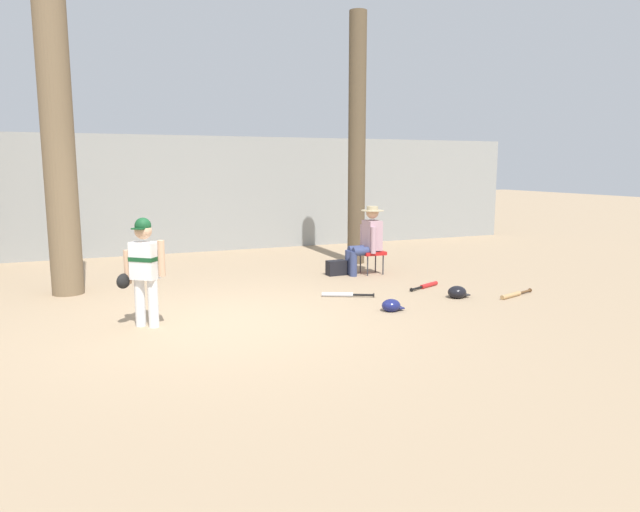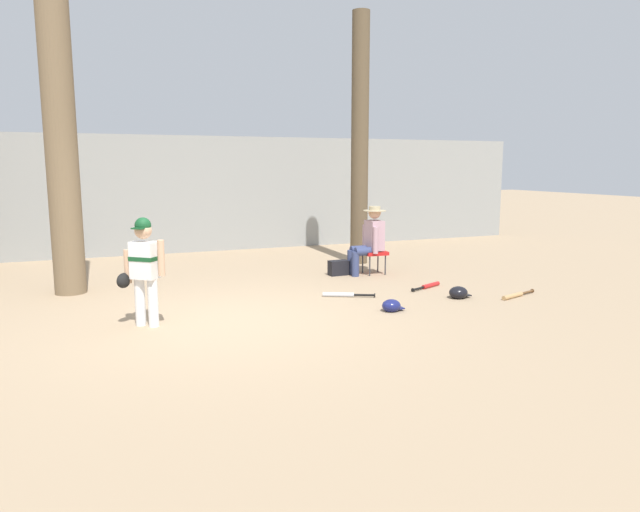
% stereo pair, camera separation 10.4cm
% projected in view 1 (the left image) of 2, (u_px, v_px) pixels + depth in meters
% --- Properties ---
extents(ground_plane, '(60.00, 60.00, 0.00)m').
position_uv_depth(ground_plane, '(228.00, 322.00, 7.08)').
color(ground_plane, '#9E8466').
extents(concrete_back_wall, '(18.00, 0.36, 2.54)m').
position_uv_depth(concrete_back_wall, '(157.00, 195.00, 12.45)').
color(concrete_back_wall, gray).
rests_on(concrete_back_wall, ground).
extents(tree_near_player, '(0.68, 0.68, 5.03)m').
position_uv_depth(tree_near_player, '(58.00, 146.00, 8.29)').
color(tree_near_player, brown).
rests_on(tree_near_player, ground).
extents(tree_behind_spectator, '(0.46, 0.46, 4.84)m').
position_uv_depth(tree_behind_spectator, '(357.00, 150.00, 11.05)').
color(tree_behind_spectator, brown).
rests_on(tree_behind_spectator, ground).
extents(young_ballplayer, '(0.59, 0.42, 1.31)m').
position_uv_depth(young_ballplayer, '(143.00, 265.00, 6.76)').
color(young_ballplayer, white).
rests_on(young_ballplayer, ground).
extents(folding_stool, '(0.41, 0.41, 0.41)m').
position_uv_depth(folding_stool, '(372.00, 253.00, 10.17)').
color(folding_stool, red).
rests_on(folding_stool, ground).
extents(seated_spectator, '(0.67, 0.53, 1.20)m').
position_uv_depth(seated_spectator, '(367.00, 238.00, 10.09)').
color(seated_spectator, navy).
rests_on(seated_spectator, ground).
extents(handbag_beside_stool, '(0.35, 0.20, 0.26)m').
position_uv_depth(handbag_beside_stool, '(336.00, 268.00, 10.08)').
color(handbag_beside_stool, black).
rests_on(handbag_beside_stool, ground).
extents(bat_red_barrel, '(0.67, 0.35, 0.07)m').
position_uv_depth(bat_red_barrel, '(427.00, 285.00, 9.07)').
color(bat_red_barrel, red).
rests_on(bat_red_barrel, ground).
extents(bat_wood_tan, '(0.76, 0.30, 0.07)m').
position_uv_depth(bat_wood_tan, '(513.00, 295.00, 8.42)').
color(bat_wood_tan, tan).
rests_on(bat_wood_tan, ground).
extents(bat_aluminum_silver, '(0.71, 0.40, 0.07)m').
position_uv_depth(bat_aluminum_silver, '(342.00, 295.00, 8.42)').
color(bat_aluminum_silver, '#B7BCC6').
rests_on(bat_aluminum_silver, ground).
extents(batting_helmet_navy, '(0.30, 0.23, 0.17)m').
position_uv_depth(batting_helmet_navy, '(391.00, 306.00, 7.60)').
color(batting_helmet_navy, navy).
rests_on(batting_helmet_navy, ground).
extents(batting_helmet_black, '(0.32, 0.25, 0.19)m').
position_uv_depth(batting_helmet_black, '(457.00, 292.00, 8.36)').
color(batting_helmet_black, black).
rests_on(batting_helmet_black, ground).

